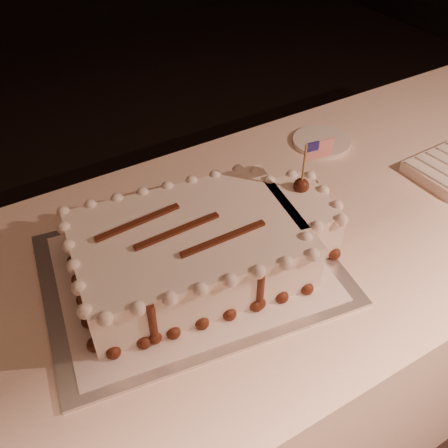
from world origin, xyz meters
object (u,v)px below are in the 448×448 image
cake_board (191,269)px  side_plate (322,142)px  sheet_cake (204,245)px  banquet_table (236,347)px

cake_board → side_plate: (0.54, 0.24, 0.00)m
sheet_cake → banquet_table: bearing=8.6°
banquet_table → cake_board: (-0.12, -0.01, 0.38)m
banquet_table → cake_board: 0.40m
banquet_table → sheet_cake: sheet_cake is taller
cake_board → side_plate: side_plate is taller
banquet_table → side_plate: 0.61m
banquet_table → sheet_cake: (-0.09, -0.01, 0.44)m
banquet_table → cake_board: size_ratio=4.09×
cake_board → sheet_cake: (0.03, -0.00, 0.06)m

